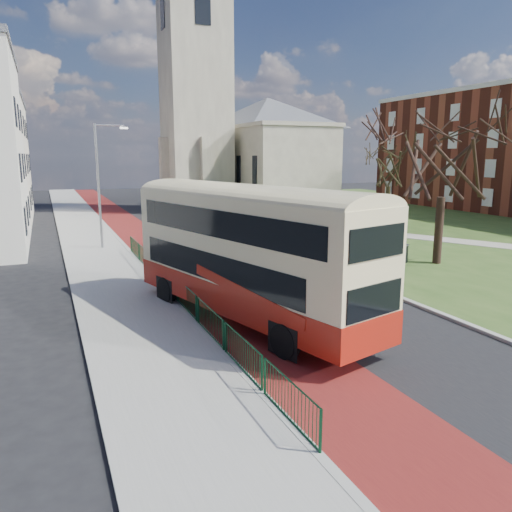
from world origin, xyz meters
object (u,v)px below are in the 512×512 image
streetlamp (101,180)px  winter_tree_far (390,162)px  litter_bin (403,253)px  bus (247,248)px  winter_tree_near (445,143)px

streetlamp → winter_tree_far: bearing=13.8°
litter_bin → winter_tree_far: bearing=54.9°
bus → winter_tree_far: 34.93m
bus → winter_tree_far: size_ratio=1.52×
bus → litter_bin: 13.84m
streetlamp → bus: size_ratio=0.66×
streetlamp → bus: (3.28, -17.31, -1.79)m
winter_tree_near → winter_tree_far: (11.16, 19.18, -1.30)m
winter_tree_near → litter_bin: (-1.61, 1.04, -6.24)m
bus → litter_bin: bus is taller
streetlamp → litter_bin: bearing=-35.8°
streetlamp → litter_bin: streetlamp is taller
streetlamp → litter_bin: (15.48, -11.18, -4.02)m
streetlamp → winter_tree_far: (28.25, 6.96, 0.92)m
bus → winter_tree_far: bearing=28.7°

